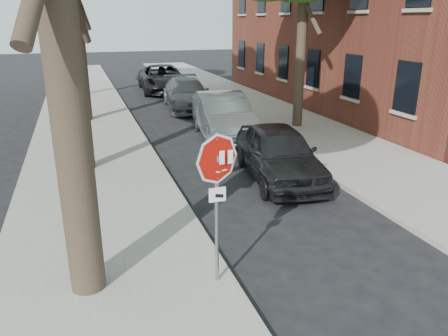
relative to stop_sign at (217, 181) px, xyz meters
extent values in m
plane|color=black|center=(0.70, 0.03, -1.95)|extent=(120.00, 120.00, 0.00)
cube|color=gray|center=(-1.80, 12.03, -1.89)|extent=(4.00, 55.00, 0.12)
cube|color=gray|center=(6.70, 12.03, -1.89)|extent=(4.00, 55.00, 0.12)
cube|color=#9E9384|center=(0.25, 12.03, -1.88)|extent=(0.12, 55.00, 0.13)
cube|color=#9E9384|center=(4.65, 12.03, -1.88)|extent=(0.12, 55.00, 0.13)
cylinder|color=gray|center=(0.00, 0.03, -0.53)|extent=(0.06, 0.06, 2.60)
cube|color=#99999E|center=(0.00, 0.00, 0.37)|extent=(0.05, 0.06, 0.10)
cylinder|color=#99999E|center=(0.00, -0.01, 0.37)|extent=(0.76, 0.32, 0.82)
cylinder|color=white|center=(0.00, -0.02, 0.37)|extent=(0.76, 0.32, 0.82)
cylinder|color=#BB0E07|center=(0.00, -0.03, 0.37)|extent=(0.68, 0.29, 0.74)
cube|color=white|center=(-0.21, -0.04, 0.39)|extent=(0.08, 0.00, 0.22)
cube|color=white|center=(-0.07, -0.04, 0.39)|extent=(0.08, 0.00, 0.22)
cube|color=white|center=(0.07, -0.04, 0.39)|extent=(0.08, 0.00, 0.22)
cube|color=white|center=(0.21, -0.04, 0.39)|extent=(0.08, 0.00, 0.22)
cube|color=silver|center=(-0.11, -0.04, 0.18)|extent=(0.08, 0.00, 0.03)
cube|color=silver|center=(0.00, -0.04, 0.16)|extent=(0.08, 0.00, 0.03)
cube|color=silver|center=(0.11, -0.04, 0.18)|extent=(0.08, 0.00, 0.03)
cube|color=white|center=(0.00, -0.01, -0.23)|extent=(0.28, 0.02, 0.24)
cube|color=black|center=(0.03, -0.03, -0.25)|extent=(0.15, 0.00, 0.08)
cylinder|color=black|center=(-1.90, 7.03, 2.92)|extent=(0.44, 0.44, 9.50)
cylinder|color=black|center=(-1.70, 14.03, 3.17)|extent=(0.48, 0.48, 10.00)
cylinder|color=black|center=(-2.00, 21.03, 2.67)|extent=(0.40, 0.40, 9.00)
cylinder|color=black|center=(6.70, 10.03, 2.67)|extent=(0.40, 0.40, 9.00)
imported|color=black|center=(3.30, 4.63, -1.18)|extent=(2.42, 4.72, 1.54)
imported|color=#A9ABB2|center=(3.30, 9.73, -1.11)|extent=(2.37, 5.26, 1.68)
imported|color=#56565B|center=(3.30, 15.65, -1.19)|extent=(2.60, 5.41, 1.52)
imported|color=black|center=(3.21, 21.57, -1.12)|extent=(3.10, 6.13, 1.66)
camera|label=1|loc=(-1.93, -6.17, 2.42)|focal=35.00mm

